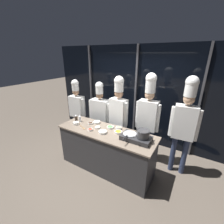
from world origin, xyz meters
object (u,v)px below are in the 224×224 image
prep_bowl_onion (97,122)px  prep_bowl_scallions (110,127)px  serving_spoon_slotted (83,128)px  chef_line (118,111)px  chef_sous (100,112)px  prep_bowl_chili_flakes (90,130)px  chef_head (77,107)px  frying_pan (130,133)px  prep_bowl_carrots (118,132)px  prep_bowl_noodles (103,132)px  squeeze_bottle_soy (76,118)px  chef_apprentice (185,120)px  portable_stove (136,138)px  squeeze_bottle_clear (80,119)px  prep_bowl_soy_glaze (90,123)px  prep_bowl_mushrooms (119,128)px  chef_pastry (148,113)px  prep_bowl_shrimp (98,127)px  prep_bowl_garlic (76,123)px

prep_bowl_onion → prep_bowl_scallions: size_ratio=1.07×
serving_spoon_slotted → chef_line: chef_line is taller
prep_bowl_onion → chef_sous: 0.53m
prep_bowl_chili_flakes → chef_head: bearing=144.9°
chef_head → chef_sous: bearing=-177.4°
frying_pan → prep_bowl_carrots: 0.31m
prep_bowl_noodles → squeeze_bottle_soy: bearing=171.2°
squeeze_bottle_soy → chef_apprentice: bearing=16.5°
prep_bowl_carrots → chef_apprentice: size_ratio=0.07×
chef_sous → portable_stove: bearing=149.9°
squeeze_bottle_clear → prep_bowl_scallions: 0.80m
squeeze_bottle_clear → prep_bowl_soy_glaze: size_ratio=1.48×
frying_pan → serving_spoon_slotted: 1.06m
chef_head → prep_bowl_carrots: bearing=159.7°
chef_apprentice → prep_bowl_mushrooms: bearing=17.1°
prep_bowl_scallions → chef_pastry: chef_pastry is taller
prep_bowl_noodles → prep_bowl_soy_glaze: bearing=157.4°
prep_bowl_soy_glaze → prep_bowl_noodles: bearing=-22.6°
prep_bowl_shrimp → prep_bowl_garlic: bearing=-169.6°
prep_bowl_shrimp → prep_bowl_soy_glaze: bearing=161.7°
prep_bowl_mushrooms → chef_apprentice: bearing=22.1°
prep_bowl_noodles → prep_bowl_mushrooms: (0.20, 0.31, 0.01)m
prep_bowl_carrots → prep_bowl_onion: size_ratio=1.00×
portable_stove → prep_bowl_chili_flakes: 0.99m
serving_spoon_slotted → chef_head: chef_head is taller
squeeze_bottle_clear → chef_sous: bearing=76.6°
portable_stove → chef_pastry: (-0.03, 0.72, 0.25)m
prep_bowl_chili_flakes → chef_pastry: (0.94, 0.88, 0.27)m
chef_sous → prep_bowl_noodles: bearing=125.9°
squeeze_bottle_clear → chef_head: chef_head is taller
chef_head → chef_apprentice: 2.81m
prep_bowl_mushrooms → prep_bowl_garlic: (-0.96, -0.30, 0.00)m
prep_bowl_mushrooms → prep_bowl_soy_glaze: (-0.69, -0.11, -0.01)m
prep_bowl_scallions → serving_spoon_slotted: size_ratio=0.61×
portable_stove → chef_head: size_ratio=0.31×
prep_bowl_soy_glaze → serving_spoon_slotted: prep_bowl_soy_glaze is taller
prep_bowl_onion → portable_stove: bearing=-11.2°
frying_pan → prep_bowl_garlic: bearing=-176.3°
chef_pastry → chef_apprentice: size_ratio=1.00×
prep_bowl_noodles → prep_bowl_scallions: (0.02, 0.27, -0.00)m
prep_bowl_onion → prep_bowl_soy_glaze: prep_bowl_onion is taller
squeeze_bottle_clear → serving_spoon_slotted: squeeze_bottle_clear is taller
prep_bowl_onion → prep_bowl_carrots: bearing=-13.1°
frying_pan → prep_bowl_shrimp: size_ratio=3.88×
prep_bowl_chili_flakes → chef_sous: 0.90m
frying_pan → prep_bowl_carrots: frying_pan is taller
squeeze_bottle_clear → prep_bowl_carrots: squeeze_bottle_clear is taller
squeeze_bottle_clear → prep_bowl_onion: bearing=21.3°
portable_stove → chef_head: bearing=163.3°
chef_line → chef_apprentice: bearing=-167.9°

